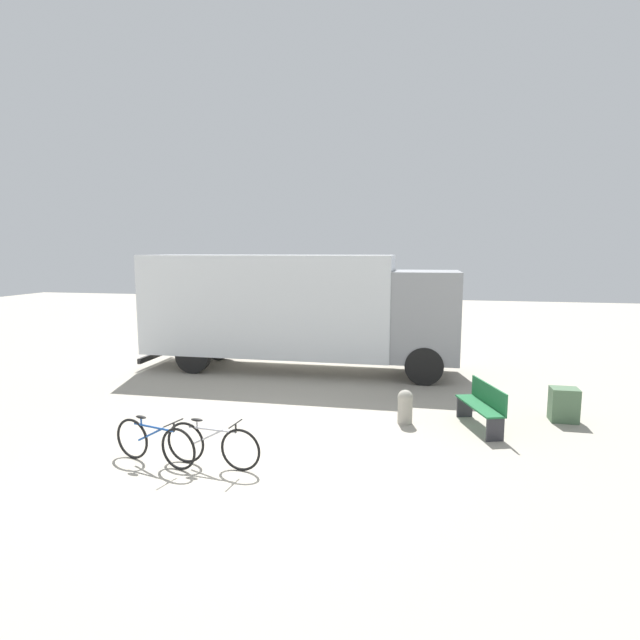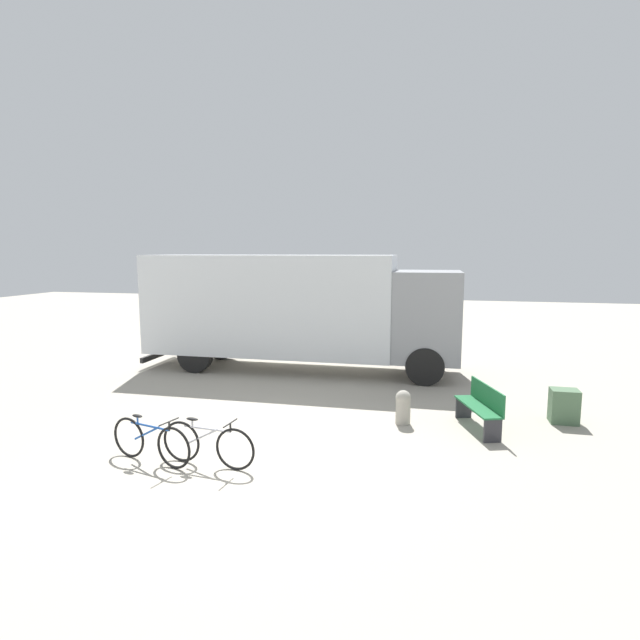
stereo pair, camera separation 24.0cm
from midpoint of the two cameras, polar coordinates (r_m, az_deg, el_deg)
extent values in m
plane|color=#A8A091|center=(9.27, -7.51, -14.73)|extent=(60.00, 60.00, 0.00)
cube|color=silver|center=(15.07, -5.26, 1.82)|extent=(7.41, 2.28, 2.93)
cube|color=gray|center=(14.38, 12.55, 0.50)|extent=(1.86, 2.15, 2.49)
cube|color=black|center=(16.84, -17.45, -3.72)|extent=(0.12, 2.12, 0.16)
cylinder|color=black|center=(15.52, 12.42, -3.63)|extent=(1.03, 0.29, 1.03)
cylinder|color=black|center=(13.66, 12.39, -5.19)|extent=(1.03, 0.29, 1.03)
cylinder|color=black|center=(16.88, -10.81, -2.68)|extent=(1.03, 0.29, 1.03)
cylinder|color=black|center=(15.18, -13.65, -3.93)|extent=(1.03, 0.29, 1.03)
cube|color=#1E6638|center=(10.63, 18.20, -9.39)|extent=(0.86, 1.57, 0.04)
cube|color=#1E6638|center=(10.65, 19.15, -8.23)|extent=(0.52, 1.45, 0.46)
cube|color=#2D2D33|center=(10.10, 19.79, -11.84)|extent=(0.34, 0.16, 0.45)
cube|color=#2D2D33|center=(11.33, 16.69, -9.56)|extent=(0.34, 0.16, 0.45)
torus|color=black|center=(9.42, -20.31, -12.47)|extent=(0.70, 0.22, 0.71)
torus|color=black|center=(8.73, -15.61, -13.89)|extent=(0.70, 0.22, 0.71)
cylinder|color=#1E4C9E|center=(8.97, -18.13, -11.47)|extent=(0.85, 0.25, 0.04)
cylinder|color=#1E4C9E|center=(9.07, -18.44, -12.17)|extent=(0.57, 0.18, 0.33)
cylinder|color=#1E4C9E|center=(9.15, -19.41, -10.77)|extent=(0.03, 0.03, 0.12)
ellipsoid|color=black|center=(9.12, -19.43, -10.30)|extent=(0.24, 0.14, 0.05)
cylinder|color=black|center=(8.66, -16.08, -11.58)|extent=(0.03, 0.03, 0.15)
cylinder|color=black|center=(8.63, -16.10, -11.11)|extent=(0.13, 0.43, 0.02)
torus|color=black|center=(8.97, -14.80, -13.27)|extent=(0.71, 0.12, 0.71)
torus|color=black|center=(8.47, -8.86, -14.39)|extent=(0.71, 0.12, 0.71)
cylinder|color=silver|center=(8.61, -11.97, -12.08)|extent=(0.87, 0.13, 0.04)
cylinder|color=silver|center=(8.69, -12.39, -12.83)|extent=(0.58, 0.10, 0.33)
cylinder|color=silver|center=(8.73, -13.60, -11.43)|extent=(0.03, 0.03, 0.12)
ellipsoid|color=black|center=(8.71, -13.61, -10.95)|extent=(0.23, 0.11, 0.05)
cylinder|color=black|center=(8.38, -9.38, -12.04)|extent=(0.03, 0.03, 0.15)
cylinder|color=black|center=(8.35, -9.40, -11.55)|extent=(0.07, 0.44, 0.02)
cylinder|color=#9E998C|center=(10.65, 10.11, -10.18)|extent=(0.30, 0.30, 0.55)
sphere|color=#9E998C|center=(10.57, 10.15, -8.76)|extent=(0.32, 0.32, 0.32)
cube|color=#4C6B4C|center=(11.74, 26.64, -8.79)|extent=(0.55, 0.42, 0.71)
camera|label=1|loc=(0.12, -89.45, 0.07)|focal=28.00mm
camera|label=2|loc=(0.12, 90.55, -0.07)|focal=28.00mm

